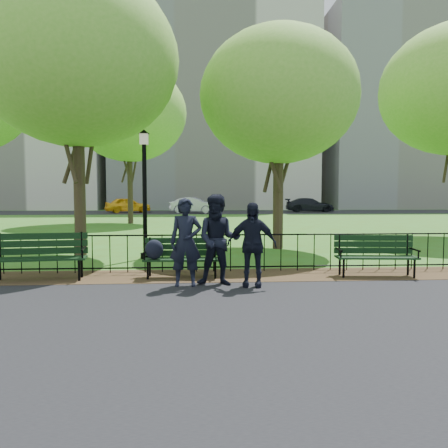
{
  "coord_description": "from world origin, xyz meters",
  "views": [
    {
      "loc": [
        -0.21,
        -8.16,
        1.85
      ],
      "look_at": [
        0.41,
        1.5,
        1.17
      ],
      "focal_mm": 35.0,
      "sensor_mm": 36.0,
      "label": 1
    }
  ],
  "objects": [
    {
      "name": "apartment_east",
      "position": [
        26.0,
        48.0,
        12.0
      ],
      "size": [
        20.0,
        15.0,
        24.0
      ],
      "primitive_type": "cube",
      "color": "beige",
      "rests_on": "ground"
    },
    {
      "name": "asphalt_path",
      "position": [
        0.0,
        -3.4,
        0.01
      ],
      "size": [
        60.0,
        9.2,
        0.01
      ],
      "primitive_type": "cube",
      "color": "black",
      "rests_on": "ground"
    },
    {
      "name": "person_right",
      "position": [
        0.89,
        0.34,
        0.85
      ],
      "size": [
        1.04,
        0.59,
        1.67
      ],
      "primitive_type": "imported",
      "rotation": [
        0.0,
        0.0,
        -0.2
      ],
      "color": "black",
      "rests_on": "asphalt_path"
    },
    {
      "name": "dirt_strip",
      "position": [
        0.0,
        1.5,
        0.01
      ],
      "size": [
        60.0,
        1.6,
        0.01
      ],
      "primitive_type": "cube",
      "color": "#362816",
      "rests_on": "ground"
    },
    {
      "name": "taxi",
      "position": [
        -6.72,
        34.23,
        0.75
      ],
      "size": [
        4.63,
        3.03,
        1.47
      ],
      "primitive_type": "imported",
      "rotation": [
        0.0,
        0.0,
        1.9
      ],
      "color": "yellow",
      "rests_on": "far_street"
    },
    {
      "name": "sedan_silver",
      "position": [
        -0.33,
        32.91,
        0.75
      ],
      "size": [
        4.73,
        2.72,
        1.47
      ],
      "primitive_type": "imported",
      "rotation": [
        0.0,
        0.0,
        1.29
      ],
      "color": "#B3B5BC",
      "rests_on": "far_street"
    },
    {
      "name": "person_mid",
      "position": [
        0.24,
        0.49,
        0.92
      ],
      "size": [
        0.94,
        0.57,
        1.82
      ],
      "primitive_type": "imported",
      "rotation": [
        0.0,
        0.0,
        -0.13
      ],
      "color": "black",
      "rests_on": "asphalt_path"
    },
    {
      "name": "lamppost",
      "position": [
        -1.65,
        4.26,
        1.98
      ],
      "size": [
        0.33,
        0.33,
        3.63
      ],
      "color": "black",
      "rests_on": "ground"
    },
    {
      "name": "park_bench_left_a",
      "position": [
        -3.52,
        1.27,
        0.62
      ],
      "size": [
        1.97,
        0.81,
        1.09
      ],
      "rotation": [
        0.0,
        0.0,
        0.12
      ],
      "color": "black",
      "rests_on": "ground"
    },
    {
      "name": "ground",
      "position": [
        0.0,
        0.0,
        0.0
      ],
      "size": [
        120.0,
        120.0,
        0.0
      ],
      "primitive_type": "plane",
      "color": "#3D631A"
    },
    {
      "name": "tree_far_c",
      "position": [
        -4.23,
        19.03,
        6.73
      ],
      "size": [
        6.96,
        6.96,
        9.69
      ],
      "color": "#2D2116",
      "rests_on": "ground"
    },
    {
      "name": "iron_fence",
      "position": [
        0.0,
        2.0,
        0.5
      ],
      "size": [
        24.06,
        0.06,
        1.0
      ],
      "color": "black",
      "rests_on": "ground"
    },
    {
      "name": "apartment_mid",
      "position": [
        2.0,
        48.0,
        15.0
      ],
      "size": [
        24.0,
        15.0,
        30.0
      ],
      "primitive_type": "cube",
      "color": "beige",
      "rests_on": "ground"
    },
    {
      "name": "tree_near_e",
      "position": [
        2.53,
        6.27,
        5.04
      ],
      "size": [
        5.21,
        5.21,
        7.26
      ],
      "color": "#2D2116",
      "rests_on": "ground"
    },
    {
      "name": "far_street",
      "position": [
        0.0,
        35.0,
        0.01
      ],
      "size": [
        70.0,
        9.0,
        0.01
      ],
      "primitive_type": "cube",
      "color": "black",
      "rests_on": "ground"
    },
    {
      "name": "person_left",
      "position": [
        -0.41,
        0.46,
        0.89
      ],
      "size": [
        0.64,
        0.42,
        1.75
      ],
      "primitive_type": "imported",
      "rotation": [
        0.0,
        0.0,
        -0.01
      ],
      "color": "black",
      "rests_on": "asphalt_path"
    },
    {
      "name": "park_bench_main",
      "position": [
        -0.78,
        1.3,
        0.59
      ],
      "size": [
        1.68,
        0.57,
        0.94
      ],
      "rotation": [
        0.0,
        0.0,
        -0.03
      ],
      "color": "black",
      "rests_on": "ground"
    },
    {
      "name": "park_bench_right_a",
      "position": [
        3.78,
        1.25,
        0.57
      ],
      "size": [
        1.8,
        0.7,
        1.0
      ],
      "rotation": [
        0.0,
        0.0,
        -0.09
      ],
      "color": "black",
      "rests_on": "ground"
    },
    {
      "name": "apartment_west",
      "position": [
        -22.0,
        48.0,
        13.0
      ],
      "size": [
        22.0,
        15.0,
        26.0
      ],
      "primitive_type": "cube",
      "color": "beige",
      "rests_on": "ground"
    },
    {
      "name": "sedan_dark",
      "position": [
        11.15,
        34.72,
        0.7
      ],
      "size": [
        4.9,
        2.28,
        1.39
      ],
      "primitive_type": "imported",
      "rotation": [
        0.0,
        0.0,
        1.5
      ],
      "color": "black",
      "rests_on": "far_street"
    },
    {
      "name": "tree_near_w",
      "position": [
        -3.63,
        4.95,
        5.7
      ],
      "size": [
        5.89,
        5.89,
        8.21
      ],
      "color": "#2D2116",
      "rests_on": "ground"
    }
  ]
}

